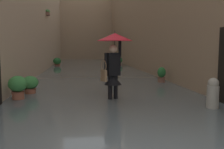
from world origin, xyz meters
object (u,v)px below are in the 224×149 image
(potted_plant_far_right, at_px, (57,62))
(potted_plant_near_right, at_px, (18,88))
(person_wading, at_px, (114,53))
(potted_plant_far_left, at_px, (119,61))
(potted_plant_mid_right, at_px, (30,85))
(potted_plant_mid_left, at_px, (162,76))
(mooring_bollard, at_px, (213,97))

(potted_plant_far_right, distance_m, potted_plant_near_right, 12.99)
(person_wading, distance_m, potted_plant_near_right, 2.92)
(potted_plant_far_left, height_order, potted_plant_mid_right, potted_plant_far_left)
(potted_plant_mid_left, relative_size, mooring_bollard, 0.88)
(potted_plant_mid_left, height_order, potted_plant_far_left, potted_plant_mid_left)
(person_wading, distance_m, potted_plant_far_left, 14.07)
(potted_plant_far_right, distance_m, mooring_bollard, 15.52)
(potted_plant_far_right, relative_size, potted_plant_far_left, 1.02)
(potted_plant_near_right, height_order, potted_plant_mid_right, potted_plant_near_right)
(person_wading, xyz_separation_m, potted_plant_far_left, (-2.34, -13.83, -1.06))
(person_wading, bearing_deg, potted_plant_mid_right, -25.01)
(potted_plant_near_right, relative_size, potted_plant_far_left, 1.09)
(potted_plant_mid_right, height_order, mooring_bollard, mooring_bollard)
(mooring_bollard, bearing_deg, potted_plant_mid_right, -28.51)
(person_wading, distance_m, potted_plant_far_right, 13.60)
(potted_plant_mid_left, bearing_deg, potted_plant_far_left, -89.38)
(potted_plant_mid_left, bearing_deg, potted_plant_far_right, -63.01)
(person_wading, relative_size, potted_plant_mid_right, 2.86)
(person_wading, xyz_separation_m, potted_plant_far_right, (2.71, -13.28, -1.05))
(person_wading, xyz_separation_m, potted_plant_mid_left, (-2.46, -3.14, -1.06))
(potted_plant_far_left, relative_size, mooring_bollard, 0.84)
(potted_plant_far_right, relative_size, potted_plant_mid_right, 1.07)
(potted_plant_mid_right, relative_size, mooring_bollard, 0.80)
(person_wading, xyz_separation_m, potted_plant_mid_right, (2.56, -1.19, -1.06))
(potted_plant_far_right, bearing_deg, potted_plant_far_left, -173.75)
(potted_plant_near_right, bearing_deg, potted_plant_far_left, -110.54)
(potted_plant_mid_left, height_order, mooring_bollard, mooring_bollard)
(potted_plant_far_left, xyz_separation_m, mooring_bollard, (0.09, 15.25, 0.01))
(potted_plant_far_left, bearing_deg, potted_plant_far_right, 6.25)
(person_wading, height_order, potted_plant_near_right, person_wading)
(mooring_bollard, bearing_deg, potted_plant_far_left, -90.34)
(potted_plant_mid_left, distance_m, potted_plant_far_left, 10.70)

